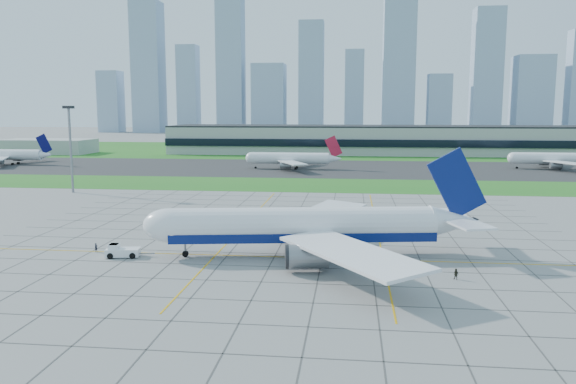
% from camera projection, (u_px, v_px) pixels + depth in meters
% --- Properties ---
extents(ground, '(1400.00, 1400.00, 0.00)m').
position_uv_depth(ground, '(276.00, 254.00, 95.68)').
color(ground, gray).
rests_on(ground, ground).
extents(grass_median, '(700.00, 35.00, 0.04)m').
position_uv_depth(grass_median, '(313.00, 185.00, 184.17)').
color(grass_median, '#216D1F').
rests_on(grass_median, ground).
extents(asphalt_taxiway, '(700.00, 75.00, 0.04)m').
position_uv_depth(asphalt_taxiway, '(322.00, 168.00, 238.24)').
color(asphalt_taxiway, '#383838').
rests_on(asphalt_taxiway, ground).
extents(grass_far, '(700.00, 145.00, 0.04)m').
position_uv_depth(grass_far, '(331.00, 150.00, 346.40)').
color(grass_far, '#216D1F').
rests_on(grass_far, ground).
extents(apron_markings, '(120.00, 130.00, 0.03)m').
position_uv_depth(apron_markings, '(286.00, 239.00, 106.54)').
color(apron_markings, '#474744').
rests_on(apron_markings, ground).
extents(terminal, '(260.00, 43.00, 15.80)m').
position_uv_depth(terminal, '(401.00, 140.00, 316.07)').
color(terminal, '#B7B7B2').
rests_on(terminal, ground).
extents(service_block, '(50.00, 25.00, 8.00)m').
position_uv_depth(service_block, '(48.00, 146.00, 319.53)').
color(service_block, '#B7B7B2').
rests_on(service_block, ground).
extents(light_mast, '(2.50, 2.50, 25.60)m').
position_uv_depth(light_mast, '(70.00, 138.00, 165.11)').
color(light_mast, gray).
rests_on(light_mast, ground).
extents(city_skyline, '(523.00, 32.40, 160.00)m').
position_uv_depth(city_skyline, '(333.00, 78.00, 599.41)').
color(city_skyline, '#97AEC6').
rests_on(city_skyline, ground).
extents(airliner, '(57.49, 57.82, 18.18)m').
position_uv_depth(airliner, '(305.00, 227.00, 93.88)').
color(airliner, white).
rests_on(airliner, ground).
extents(pushback_tug, '(8.11, 3.51, 2.23)m').
position_uv_depth(pushback_tug, '(121.00, 251.00, 93.48)').
color(pushback_tug, white).
rests_on(pushback_tug, ground).
extents(crew_near, '(0.59, 0.67, 1.56)m').
position_uv_depth(crew_near, '(96.00, 248.00, 96.82)').
color(crew_near, black).
rests_on(crew_near, ground).
extents(crew_far, '(1.00, 0.96, 1.63)m').
position_uv_depth(crew_far, '(456.00, 274.00, 80.90)').
color(crew_far, black).
rests_on(crew_far, ground).
extents(distant_jet_0, '(35.53, 42.66, 14.08)m').
position_uv_depth(distant_jet_0, '(11.00, 155.00, 253.16)').
color(distant_jet_0, white).
rests_on(distant_jet_0, ground).
extents(distant_jet_1, '(38.18, 42.66, 14.08)m').
position_uv_depth(distant_jet_1, '(291.00, 158.00, 233.69)').
color(distant_jet_1, white).
rests_on(distant_jet_1, ground).
extents(distant_jet_2, '(36.74, 42.66, 14.08)m').
position_uv_depth(distant_jet_2, '(553.00, 158.00, 233.31)').
color(distant_jet_2, white).
rests_on(distant_jet_2, ground).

